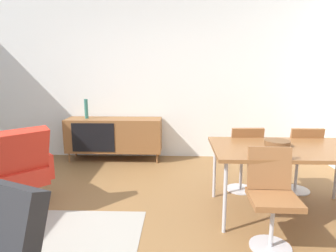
{
  "coord_description": "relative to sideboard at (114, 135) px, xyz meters",
  "views": [
    {
      "loc": [
        0.68,
        -2.45,
        1.52
      ],
      "look_at": [
        0.58,
        0.48,
        0.95
      ],
      "focal_mm": 30.79,
      "sensor_mm": 36.0,
      "label": 1
    }
  ],
  "objects": [
    {
      "name": "lounge_chair_red",
      "position": [
        -0.68,
        -1.86,
        0.03
      ],
      "size": [
        0.91,
        0.91,
        0.95
      ],
      "color": "red",
      "rests_on": "ground_plane"
    },
    {
      "name": "dining_chair_front_left",
      "position": [
        1.9,
        -2.39,
        0.03
      ],
      "size": [
        0.41,
        0.43,
        0.86
      ],
      "color": "brown",
      "rests_on": "ground_plane"
    },
    {
      "name": "dining_chair_back_right",
      "position": [
        2.6,
        -1.27,
        0.03
      ],
      "size": [
        0.41,
        0.43,
        0.86
      ],
      "color": "brown",
      "rests_on": "ground_plane"
    },
    {
      "name": "sideboard",
      "position": [
        0.0,
        0.0,
        0.0
      ],
      "size": [
        1.6,
        0.45,
        0.72
      ],
      "color": "brown",
      "rests_on": "ground_plane"
    },
    {
      "name": "vase_cobalt",
      "position": [
        -0.46,
        0.0,
        0.44
      ],
      "size": [
        0.06,
        0.06,
        0.33
      ],
      "color": "#337266",
      "rests_on": "sideboard"
    },
    {
      "name": "dining_chair_back_left",
      "position": [
        1.9,
        -1.27,
        0.03
      ],
      "size": [
        0.42,
        0.45,
        0.86
      ],
      "color": "brown",
      "rests_on": "ground_plane"
    },
    {
      "name": "wall_back",
      "position": [
        0.4,
        0.3,
        0.96
      ],
      "size": [
        6.8,
        0.12,
        2.8
      ],
      "primitive_type": "cube",
      "color": "silver",
      "rests_on": "ground_plane"
    },
    {
      "name": "dining_table",
      "position": [
        2.25,
        -1.83,
        0.26
      ],
      "size": [
        1.6,
        0.9,
        0.74
      ],
      "color": "brown",
      "rests_on": "ground_plane"
    },
    {
      "name": "ground_plane",
      "position": [
        0.4,
        -2.3,
        -0.44
      ],
      "size": [
        8.32,
        8.32,
        0.0
      ],
      "primitive_type": "plane",
      "color": "brown"
    },
    {
      "name": "wooden_bowl_on_table",
      "position": [
        2.13,
        -1.79,
        0.33
      ],
      "size": [
        0.26,
        0.26,
        0.06
      ],
      "primitive_type": "cylinder",
      "color": "brown",
      "rests_on": "dining_table"
    }
  ]
}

